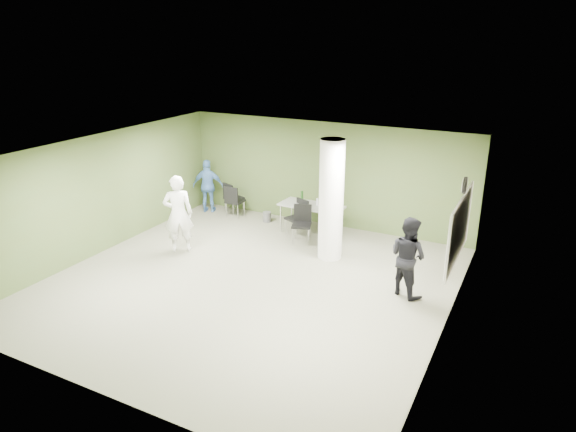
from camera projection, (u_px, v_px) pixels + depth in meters
The scene contains 17 objects.
floor at pixel (249, 283), 10.80m from camera, with size 8.00×8.00×0.00m, color #585A47.
ceiling at pixel (245, 152), 9.86m from camera, with size 8.00×8.00×0.00m, color white.
wall_back at pixel (325, 174), 13.68m from camera, with size 8.00×0.02×2.80m, color #445327.
wall_left at pixel (101, 194), 12.04m from camera, with size 0.02×8.00×2.80m, color #445327.
wall_right_cream at pixel (451, 258), 8.62m from camera, with size 0.02×8.00×2.80m, color beige.
column at pixel (331, 200), 11.58m from camera, with size 0.56×0.56×2.80m, color silver.
whiteboard at pixel (459, 229), 9.63m from camera, with size 0.05×2.30×1.30m.
wall_clock at pixel (465, 185), 9.34m from camera, with size 0.06×0.32×0.32m.
folding_table at pixel (311, 207), 13.22m from camera, with size 1.69×0.81×1.04m.
wastebasket at pixel (267, 217), 14.26m from camera, with size 0.24×0.24×0.27m, color #4C4C4C.
chair_back_left at pixel (232, 196), 14.78m from camera, with size 0.58×0.58×0.91m.
chair_back_right at pixel (234, 199), 14.47m from camera, with size 0.47×0.47×0.91m.
chair_table_left at pixel (299, 215), 13.22m from camera, with size 0.61×0.61×0.93m.
chair_table_right at pixel (302, 221), 12.80m from camera, with size 0.59×0.59×0.93m.
woman_white at pixel (178, 214), 12.09m from camera, with size 0.69×0.45×1.88m, color white.
man_black at pixel (408, 256), 10.09m from camera, with size 0.80×0.62×1.64m, color black.
man_blue at pixel (208, 186), 14.84m from camera, with size 0.91×0.38×1.55m, color #4571AC.
Camera 1 is at (5.12, -8.26, 4.99)m, focal length 32.00 mm.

